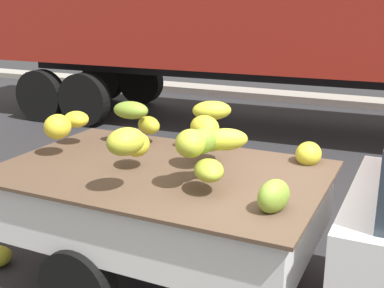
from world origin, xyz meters
The scene contains 0 objects.
Camera 1 is at (0.68, -3.57, 2.52)m, focal length 46.80 mm.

